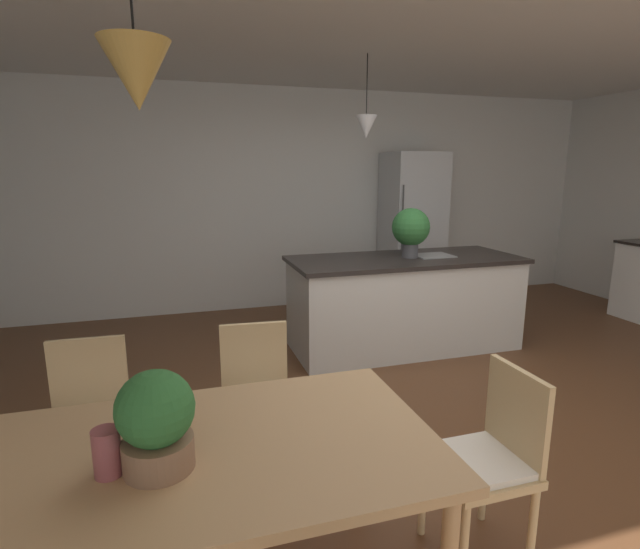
# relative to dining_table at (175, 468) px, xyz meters

# --- Properties ---
(ground_plane) EXTENTS (10.00, 8.40, 0.04)m
(ground_plane) POSITION_rel_dining_table_xyz_m (1.66, 1.13, -0.70)
(ground_plane) COLOR brown
(wall_back_kitchen) EXTENTS (10.00, 0.12, 2.70)m
(wall_back_kitchen) POSITION_rel_dining_table_xyz_m (1.66, 4.39, 0.67)
(wall_back_kitchen) COLOR silver
(wall_back_kitchen) RESTS_ON ground_plane
(dining_table) EXTENTS (1.91, 0.98, 0.74)m
(dining_table) POSITION_rel_dining_table_xyz_m (0.00, 0.00, 0.00)
(dining_table) COLOR tan
(dining_table) RESTS_ON ground_plane
(chair_kitchen_end) EXTENTS (0.40, 0.40, 0.87)m
(chair_kitchen_end) POSITION_rel_dining_table_xyz_m (1.33, 0.00, -0.20)
(chair_kitchen_end) COLOR tan
(chair_kitchen_end) RESTS_ON ground_plane
(chair_far_left) EXTENTS (0.41, 0.41, 0.87)m
(chair_far_left) POSITION_rel_dining_table_xyz_m (-0.43, 0.86, -0.20)
(chair_far_left) COLOR tan
(chair_far_left) RESTS_ON ground_plane
(chair_far_right) EXTENTS (0.43, 0.43, 0.87)m
(chair_far_right) POSITION_rel_dining_table_xyz_m (0.43, 0.86, -0.20)
(chair_far_right) COLOR tan
(chair_far_right) RESTS_ON ground_plane
(kitchen_island) EXTENTS (2.22, 0.91, 0.91)m
(kitchen_island) POSITION_rel_dining_table_xyz_m (2.16, 2.51, -0.21)
(kitchen_island) COLOR silver
(kitchen_island) RESTS_ON ground_plane
(refrigerator) EXTENTS (0.69, 0.67, 1.94)m
(refrigerator) POSITION_rel_dining_table_xyz_m (2.99, 3.99, 0.29)
(refrigerator) COLOR silver
(refrigerator) RESTS_ON ground_plane
(pendant_over_table) EXTENTS (0.22, 0.22, 0.80)m
(pendant_over_table) POSITION_rel_dining_table_xyz_m (-0.03, 0.05, 1.33)
(pendant_over_table) COLOR black
(pendant_over_island_main) EXTENTS (0.19, 0.19, 0.71)m
(pendant_over_island_main) POSITION_rel_dining_table_xyz_m (1.73, 2.51, 1.42)
(pendant_over_island_main) COLOR black
(potted_plant_on_island) EXTENTS (0.36, 0.36, 0.47)m
(potted_plant_on_island) POSITION_rel_dining_table_xyz_m (2.21, 2.51, 0.50)
(potted_plant_on_island) COLOR #4C4C51
(potted_plant_on_island) RESTS_ON kitchen_island
(potted_plant_on_table) EXTENTS (0.26, 0.26, 0.35)m
(potted_plant_on_table) POSITION_rel_dining_table_xyz_m (-0.05, -0.08, 0.24)
(potted_plant_on_table) COLOR #8C664C
(potted_plant_on_table) RESTS_ON dining_table
(vase_on_dining_table) EXTENTS (0.09, 0.09, 0.16)m
(vase_on_dining_table) POSITION_rel_dining_table_xyz_m (-0.20, -0.07, 0.14)
(vase_on_dining_table) COLOR #994C51
(vase_on_dining_table) RESTS_ON dining_table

